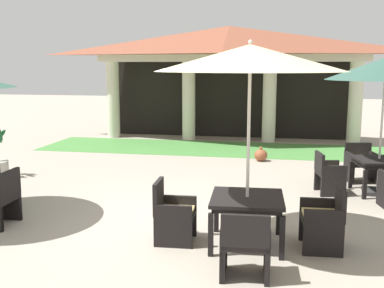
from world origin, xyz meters
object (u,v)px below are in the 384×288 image
(patio_chair_mid_left_west, at_px, (328,174))
(patio_table_mid_right, at_px, (247,203))
(patio_chair_mid_right_east, at_px, (324,220))
(patio_umbrella_mid_right, at_px, (250,60))
(patio_chair_mid_right_west, at_px, (173,215))
(terracotta_urn, at_px, (261,155))
(patio_chair_mid_right_south, at_px, (245,245))
(patio_chair_mid_left_north, at_px, (361,164))
(patio_table_mid_left, at_px, (379,164))

(patio_chair_mid_left_west, height_order, patio_table_mid_right, patio_chair_mid_left_west)
(patio_table_mid_right, relative_size, patio_chair_mid_right_east, 1.19)
(patio_umbrella_mid_right, height_order, patio_chair_mid_right_west, patio_umbrella_mid_right)
(patio_chair_mid_left_west, distance_m, patio_chair_mid_right_west, 3.96)
(terracotta_urn, bearing_deg, patio_chair_mid_right_south, -89.15)
(patio_chair_mid_right_east, bearing_deg, patio_chair_mid_left_west, -9.69)
(patio_chair_mid_left_north, height_order, terracotta_urn, patio_chair_mid_left_north)
(patio_chair_mid_left_north, height_order, patio_umbrella_mid_right, patio_umbrella_mid_right)
(patio_umbrella_mid_right, bearing_deg, patio_table_mid_right, 165.96)
(patio_chair_mid_right_west, xyz_separation_m, patio_chair_mid_right_east, (2.13, 0.11, 0.02))
(patio_chair_mid_right_east, xyz_separation_m, terracotta_urn, (-1.11, 5.93, -0.26))
(patio_umbrella_mid_right, distance_m, patio_chair_mid_right_south, 2.45)
(patio_table_mid_left, xyz_separation_m, patio_chair_mid_right_east, (-1.32, -3.15, -0.18))
(patio_chair_mid_left_west, bearing_deg, patio_table_mid_left, 90.00)
(patio_chair_mid_left_north, distance_m, patio_table_mid_right, 4.74)
(patio_chair_mid_left_north, xyz_separation_m, patio_umbrella_mid_right, (-2.21, -4.18, 2.22))
(patio_chair_mid_right_south, xyz_separation_m, patio_chair_mid_right_west, (-1.12, 1.00, -0.02))
(patio_umbrella_mid_right, height_order, patio_chair_mid_right_south, patio_umbrella_mid_right)
(patio_table_mid_right, xyz_separation_m, patio_chair_mid_right_south, (0.06, -1.06, -0.21))
(patio_chair_mid_left_north, xyz_separation_m, patio_chair_mid_right_west, (-3.28, -4.24, 0.00))
(patio_chair_mid_right_west, bearing_deg, patio_chair_mid_right_south, 45.18)
(patio_chair_mid_left_north, distance_m, patio_chair_mid_right_west, 5.36)
(patio_chair_mid_left_west, distance_m, patio_chair_mid_right_east, 2.99)
(patio_table_mid_left, bearing_deg, patio_chair_mid_left_west, -169.75)
(patio_chair_mid_left_north, height_order, patio_chair_mid_right_south, patio_chair_mid_right_south)
(patio_table_mid_left, xyz_separation_m, terracotta_urn, (-2.44, 2.78, -0.44))
(patio_chair_mid_right_east, height_order, terracotta_urn, patio_chair_mid_right_east)
(patio_table_mid_right, bearing_deg, patio_umbrella_mid_right, -14.04)
(patio_table_mid_left, distance_m, patio_chair_mid_right_east, 3.42)
(patio_table_mid_right, bearing_deg, patio_chair_mid_right_east, 3.06)
(patio_table_mid_left, height_order, patio_chair_mid_right_west, patio_chair_mid_right_west)
(patio_table_mid_left, bearing_deg, terracotta_urn, 131.19)
(patio_chair_mid_right_south, distance_m, patio_chair_mid_right_east, 1.51)
(patio_table_mid_left, height_order, terracotta_urn, patio_table_mid_left)
(patio_chair_mid_right_south, height_order, patio_chair_mid_right_east, patio_chair_mid_right_east)
(patio_chair_mid_right_east, bearing_deg, patio_chair_mid_left_north, -18.58)
(patio_chair_mid_right_south, bearing_deg, patio_table_mid_left, 58.26)
(patio_table_mid_left, height_order, patio_chair_mid_right_south, patio_chair_mid_right_south)
(patio_chair_mid_left_west, distance_m, patio_chair_mid_left_north, 1.41)
(patio_table_mid_right, bearing_deg, patio_chair_mid_left_north, 62.12)
(patio_table_mid_left, bearing_deg, patio_chair_mid_right_west, -136.68)
(patio_table_mid_left, relative_size, patio_chair_mid_right_south, 1.20)
(terracotta_urn, bearing_deg, patio_table_mid_right, -89.54)
(patio_chair_mid_right_south, bearing_deg, patio_table_mid_right, 90.00)
(patio_table_mid_left, xyz_separation_m, patio_chair_mid_right_west, (-3.46, -3.26, -0.20))
(patio_umbrella_mid_right, bearing_deg, patio_table_mid_left, 53.28)
(patio_chair_mid_right_west, distance_m, patio_chair_mid_right_east, 2.14)
(patio_chair_mid_right_east, bearing_deg, patio_chair_mid_right_west, 90.00)
(patio_chair_mid_right_west, bearing_deg, patio_table_mid_left, 130.26)
(patio_chair_mid_right_east, bearing_deg, patio_table_mid_right, 90.00)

